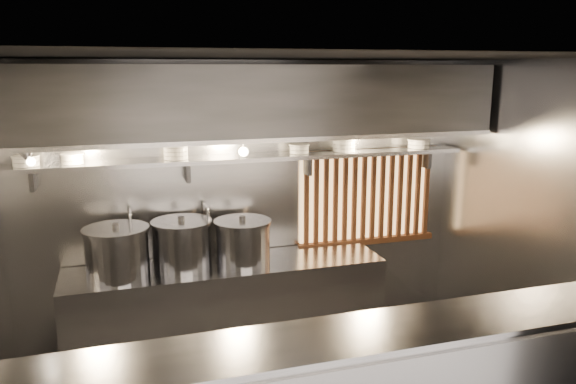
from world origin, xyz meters
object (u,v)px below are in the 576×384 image
heat_lamp (27,154)px  stock_pot_left (117,252)px  pendant_bulb (244,152)px  stock_pot_right (182,244)px  stock_pot_mid (243,241)px

heat_lamp → stock_pot_left: 1.15m
pendant_bulb → stock_pot_right: bearing=-177.3°
stock_pot_mid → stock_pot_right: size_ratio=1.03×
stock_pot_left → stock_pot_right: bearing=8.1°
stock_pot_left → stock_pot_mid: size_ratio=1.12×
heat_lamp → pendant_bulb: size_ratio=1.87×
heat_lamp → stock_pot_left: heat_lamp is taller
stock_pot_mid → stock_pot_right: bearing=176.0°
heat_lamp → stock_pot_right: 1.56m
heat_lamp → pendant_bulb: (1.80, 0.35, -0.11)m
pendant_bulb → stock_pot_right: (-0.60, -0.03, -0.83)m
pendant_bulb → stock_pot_mid: pendant_bulb is taller
heat_lamp → stock_pot_mid: size_ratio=0.51×
heat_lamp → stock_pot_left: (0.62, 0.24, -0.94)m
stock_pot_right → heat_lamp: bearing=-165.0°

